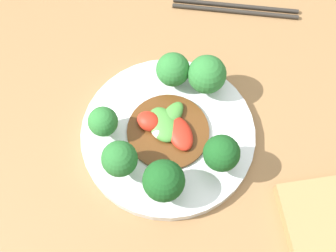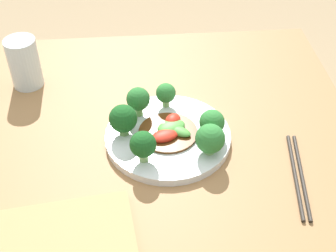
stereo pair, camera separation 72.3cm
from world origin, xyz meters
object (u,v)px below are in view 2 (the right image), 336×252
Objects in this scene: broccoli_east at (212,122)px; broccoli_north at (166,93)px; broccoli_northwest at (138,100)px; chopsticks at (298,175)px; broccoli_west at (123,119)px; broccoli_southeast at (210,139)px; plate at (168,137)px; drinking_glass at (24,63)px; broccoli_southwest at (143,145)px; cutting_board at (47,242)px; stirfry_center at (170,130)px.

broccoli_east reaches higher than broccoli_north.
broccoli_northwest reaches higher than chopsticks.
broccoli_southeast is (0.16, -0.07, -0.00)m from broccoli_west.
broccoli_northwest is at bearing 152.03° from broccoli_east.
broccoli_east is at bearing -6.55° from plate.
drinking_glass is 0.63m from chopsticks.
chopsticks is at bearing -10.24° from broccoli_southwest.
broccoli_southwest is at bearing -65.38° from broccoli_west.
broccoli_east is at bearing 36.86° from cutting_board.
broccoli_southeast is at bearing -64.30° from broccoli_north.
broccoli_east reaches higher than stirfry_center.
cutting_board is at bearing -165.66° from chopsticks.
broccoli_southwest is 1.19× the size of broccoli_north.
drinking_glass reaches higher than broccoli_northwest.
cutting_board is (-0.22, -0.23, -0.01)m from stirfry_center.
plate is 0.02m from stirfry_center.
broccoli_southeast is 0.05m from broccoli_east.
broccoli_west is 0.23× the size of cutting_board.
stirfry_center is at bearing 139.20° from broccoli_southeast.
broccoli_southwest is at bearing -126.80° from plate.
broccoli_northwest is at bearing 61.20° from broccoli_west.
broccoli_northwest reaches higher than broccoli_east.
broccoli_southeast is at bearing 158.74° from chopsticks.
broccoli_north is at bearing 90.61° from stirfry_center.
stirfry_center is at bearing -89.39° from broccoli_north.
broccoli_east is 0.19m from chopsticks.
cutting_board is at bearing -117.75° from broccoli_west.
broccoli_southeast is 1.09× the size of broccoli_east.
broccoli_west is 0.32× the size of chopsticks.
broccoli_northwest reaches higher than broccoli_southeast.
broccoli_west is (-0.09, 0.01, 0.05)m from plate.
chopsticks is at bearing 14.34° from cutting_board.
drinking_glass is at bearing 148.00° from chopsticks.
broccoli_west is at bearing -118.80° from broccoli_northwest.
drinking_glass is at bearing 157.65° from broccoli_north.
broccoli_southwest is 1.13× the size of broccoli_east.
chopsticks is (0.16, -0.06, -0.05)m from broccoli_southeast.
drinking_glass is 0.55× the size of chopsticks.
broccoli_north is at bearing 56.13° from cutting_board.
broccoli_west is 1.06× the size of broccoli_southeast.
broccoli_southwest is 0.23m from cutting_board.
plate is at bearing -5.32° from broccoli_west.
broccoli_west reaches higher than broccoli_north.
broccoli_north is (0.09, 0.08, -0.01)m from broccoli_west.
broccoli_southwest is 1.03× the size of broccoli_southeast.
broccoli_northwest is 0.16m from broccoli_east.
broccoli_southwest is at bearing -175.25° from broccoli_southeast.
plate is at bearing 53.20° from broccoli_southwest.
broccoli_southwest is 0.56× the size of drinking_glass.
broccoli_west reaches higher than broccoli_east.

